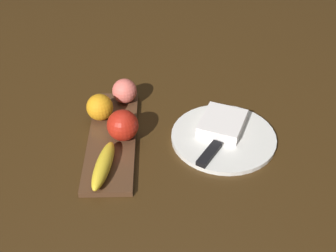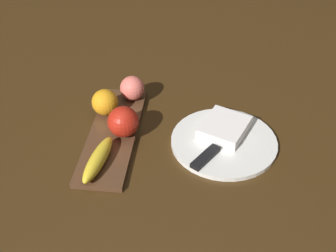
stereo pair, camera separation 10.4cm
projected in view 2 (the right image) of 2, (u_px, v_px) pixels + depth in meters
ground_plane at (102, 140)px, 1.07m from camera, size 2.40×2.40×0.00m
fruit_tray at (113, 134)px, 1.08m from camera, size 0.37×0.12×0.01m
apple at (123, 122)px, 1.05m from camera, size 0.08×0.08×0.08m
banana at (98, 159)px, 0.97m from camera, size 0.16×0.06×0.03m
orange_near_apple at (105, 102)px, 1.12m from camera, size 0.07×0.07×0.07m
peach at (132, 88)px, 1.17m from camera, size 0.07×0.07×0.07m
dinner_plate at (224, 142)px, 1.06m from camera, size 0.26×0.26×0.01m
folded_napkin at (225, 127)px, 1.07m from camera, size 0.15×0.14×0.03m
knife at (209, 154)px, 1.01m from camera, size 0.16×0.12×0.01m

